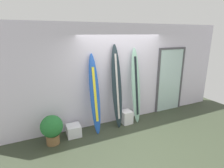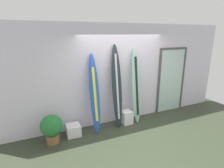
{
  "view_description": "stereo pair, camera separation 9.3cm",
  "coord_description": "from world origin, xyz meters",
  "px_view_note": "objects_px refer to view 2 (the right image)",
  "views": [
    {
      "loc": [
        -2.37,
        -3.23,
        2.54
      ],
      "look_at": [
        -0.4,
        0.95,
        1.23
      ],
      "focal_mm": 28.97,
      "sensor_mm": 36.0,
      "label": 1
    },
    {
      "loc": [
        -2.28,
        -3.27,
        2.54
      ],
      "look_at": [
        -0.4,
        0.95,
        1.23
      ],
      "focal_mm": 28.97,
      "sensor_mm": 36.0,
      "label": 2
    }
  ],
  "objects_px": {
    "surfboard_seafoam": "(136,86)",
    "display_block_left": "(73,130)",
    "surfboard_charcoal": "(117,87)",
    "display_block_center": "(127,117)",
    "surfboard_cobalt": "(95,95)",
    "glass_door": "(171,79)",
    "potted_plant": "(52,127)"
  },
  "relations": [
    {
      "from": "surfboard_seafoam",
      "to": "display_block_left",
      "type": "height_order",
      "value": "surfboard_seafoam"
    },
    {
      "from": "display_block_left",
      "to": "surfboard_cobalt",
      "type": "bearing_deg",
      "value": 0.37
    },
    {
      "from": "surfboard_cobalt",
      "to": "display_block_left",
      "type": "distance_m",
      "value": 1.06
    },
    {
      "from": "surfboard_cobalt",
      "to": "surfboard_charcoal",
      "type": "bearing_deg",
      "value": 3.6
    },
    {
      "from": "potted_plant",
      "to": "surfboard_charcoal",
      "type": "bearing_deg",
      "value": 5.54
    },
    {
      "from": "surfboard_cobalt",
      "to": "surfboard_seafoam",
      "type": "distance_m",
      "value": 1.27
    },
    {
      "from": "surfboard_cobalt",
      "to": "glass_door",
      "type": "relative_size",
      "value": 0.98
    },
    {
      "from": "surfboard_charcoal",
      "to": "potted_plant",
      "type": "relative_size",
      "value": 3.2
    },
    {
      "from": "surfboard_cobalt",
      "to": "display_block_center",
      "type": "relative_size",
      "value": 5.5
    },
    {
      "from": "surfboard_seafoam",
      "to": "display_block_center",
      "type": "xyz_separation_m",
      "value": [
        -0.31,
        -0.04,
        -0.89
      ]
    },
    {
      "from": "surfboard_charcoal",
      "to": "surfboard_seafoam",
      "type": "relative_size",
      "value": 1.05
    },
    {
      "from": "surfboard_cobalt",
      "to": "display_block_left",
      "type": "height_order",
      "value": "surfboard_cobalt"
    },
    {
      "from": "surfboard_seafoam",
      "to": "glass_door",
      "type": "distance_m",
      "value": 1.47
    },
    {
      "from": "display_block_left",
      "to": "display_block_center",
      "type": "height_order",
      "value": "display_block_center"
    },
    {
      "from": "surfboard_charcoal",
      "to": "display_block_left",
      "type": "bearing_deg",
      "value": -177.94
    },
    {
      "from": "surfboard_seafoam",
      "to": "potted_plant",
      "type": "bearing_deg",
      "value": -175.57
    },
    {
      "from": "surfboard_seafoam",
      "to": "glass_door",
      "type": "height_order",
      "value": "surfboard_seafoam"
    },
    {
      "from": "surfboard_cobalt",
      "to": "display_block_left",
      "type": "relative_size",
      "value": 5.77
    },
    {
      "from": "glass_door",
      "to": "display_block_center",
      "type": "bearing_deg",
      "value": -171.87
    },
    {
      "from": "surfboard_seafoam",
      "to": "display_block_left",
      "type": "xyz_separation_m",
      "value": [
        -1.86,
        -0.06,
        -0.93
      ]
    },
    {
      "from": "surfboard_charcoal",
      "to": "glass_door",
      "type": "height_order",
      "value": "surfboard_charcoal"
    },
    {
      "from": "surfboard_cobalt",
      "to": "surfboard_seafoam",
      "type": "relative_size",
      "value": 0.95
    },
    {
      "from": "surfboard_seafoam",
      "to": "glass_door",
      "type": "bearing_deg",
      "value": 8.35
    },
    {
      "from": "surfboard_charcoal",
      "to": "display_block_center",
      "type": "distance_m",
      "value": 1.0
    },
    {
      "from": "surfboard_charcoal",
      "to": "potted_plant",
      "type": "height_order",
      "value": "surfboard_charcoal"
    },
    {
      "from": "display_block_left",
      "to": "glass_door",
      "type": "distance_m",
      "value": 3.46
    },
    {
      "from": "surfboard_charcoal",
      "to": "potted_plant",
      "type": "xyz_separation_m",
      "value": [
        -1.77,
        -0.17,
        -0.73
      ]
    },
    {
      "from": "surfboard_seafoam",
      "to": "display_block_left",
      "type": "relative_size",
      "value": 6.05
    },
    {
      "from": "surfboard_seafoam",
      "to": "surfboard_charcoal",
      "type": "bearing_deg",
      "value": -178.76
    },
    {
      "from": "surfboard_cobalt",
      "to": "surfboard_charcoal",
      "type": "relative_size",
      "value": 0.91
    },
    {
      "from": "surfboard_cobalt",
      "to": "surfboard_charcoal",
      "type": "distance_m",
      "value": 0.66
    },
    {
      "from": "display_block_left",
      "to": "glass_door",
      "type": "xyz_separation_m",
      "value": [
        3.32,
        0.27,
        0.94
      ]
    }
  ]
}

